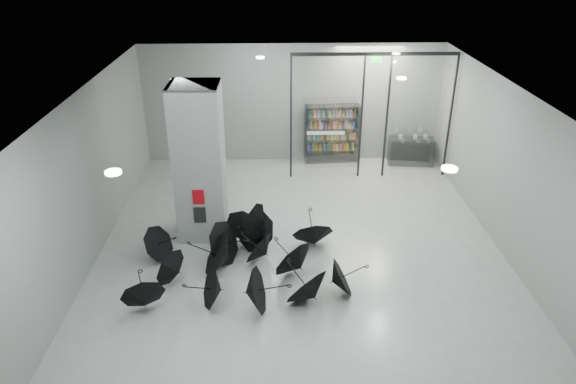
{
  "coord_description": "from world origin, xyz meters",
  "views": [
    {
      "loc": [
        -0.61,
        -10.13,
        7.12
      ],
      "look_at": [
        -0.3,
        1.5,
        1.4
      ],
      "focal_mm": 32.72,
      "sensor_mm": 36.0,
      "label": 1
    }
  ],
  "objects_px": {
    "bookshelf": "(332,134)",
    "umbrella_cluster": "(249,259)",
    "column": "(200,163)",
    "shop_counter": "(411,151)"
  },
  "relations": [
    {
      "from": "bookshelf",
      "to": "shop_counter",
      "type": "height_order",
      "value": "bookshelf"
    },
    {
      "from": "column",
      "to": "shop_counter",
      "type": "bearing_deg",
      "value": 34.37
    },
    {
      "from": "column",
      "to": "bookshelf",
      "type": "bearing_deg",
      "value": 51.1
    },
    {
      "from": "bookshelf",
      "to": "umbrella_cluster",
      "type": "xyz_separation_m",
      "value": [
        -2.58,
        -6.57,
        -0.7
      ]
    },
    {
      "from": "column",
      "to": "umbrella_cluster",
      "type": "height_order",
      "value": "column"
    },
    {
      "from": "column",
      "to": "bookshelf",
      "type": "xyz_separation_m",
      "value": [
        3.83,
        4.75,
        -0.99
      ]
    },
    {
      "from": "bookshelf",
      "to": "shop_counter",
      "type": "distance_m",
      "value": 2.78
    },
    {
      "from": "column",
      "to": "bookshelf",
      "type": "height_order",
      "value": "column"
    },
    {
      "from": "umbrella_cluster",
      "to": "bookshelf",
      "type": "bearing_deg",
      "value": 68.55
    },
    {
      "from": "bookshelf",
      "to": "umbrella_cluster",
      "type": "relative_size",
      "value": 0.38
    }
  ]
}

